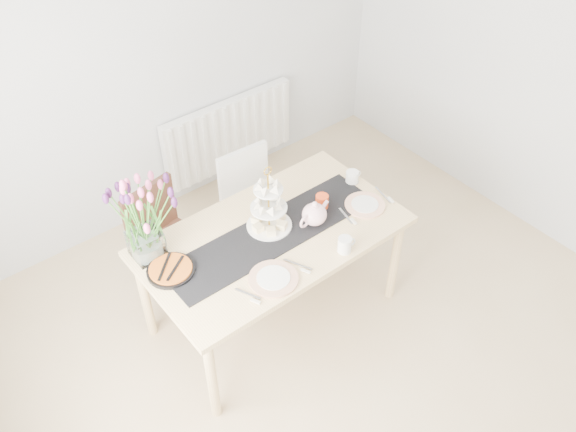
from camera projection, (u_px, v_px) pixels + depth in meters
room_shell at (391, 227)px, 2.92m from camera, size 4.50×4.50×4.50m
radiator at (229, 134)px, 4.99m from camera, size 1.20×0.08×0.60m
dining_table at (273, 243)px, 3.73m from camera, size 1.60×0.90×0.75m
chair_brown at (163, 234)px, 4.08m from camera, size 0.48×0.48×0.82m
chair_white at (252, 196)px, 4.38m from camera, size 0.42×0.42×0.81m
table_runner at (273, 233)px, 3.68m from camera, size 1.40×0.35×0.01m
tulip_vase at (139, 210)px, 3.31m from camera, size 0.64×0.64×0.54m
cake_stand at (269, 213)px, 3.65m from camera, size 0.28×0.28×0.41m
teapot at (314, 214)px, 3.70m from camera, size 0.27×0.23×0.16m
cream_jug at (352, 177)px, 4.02m from camera, size 0.09×0.09×0.08m
tart_tin at (171, 270)px, 3.44m from camera, size 0.27×0.27×0.03m
mug_white at (345, 245)px, 3.54m from camera, size 0.10×0.10×0.10m
mug_orange at (322, 202)px, 3.82m from camera, size 0.12×0.12×0.10m
plate_left at (273, 279)px, 3.40m from camera, size 0.37×0.37×0.01m
plate_right at (365, 205)px, 3.87m from camera, size 0.31×0.31×0.01m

